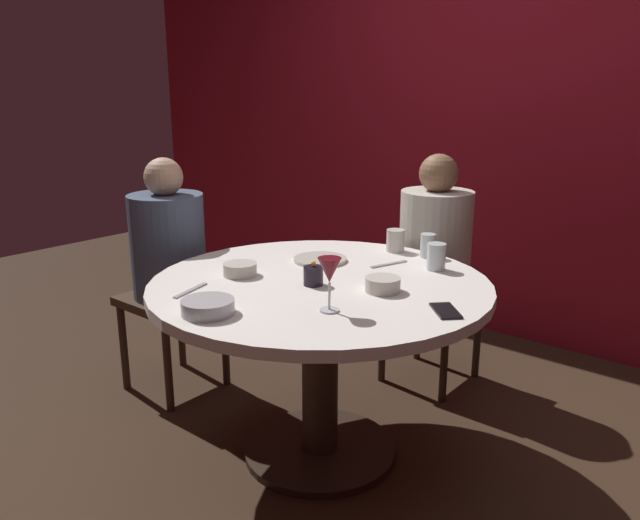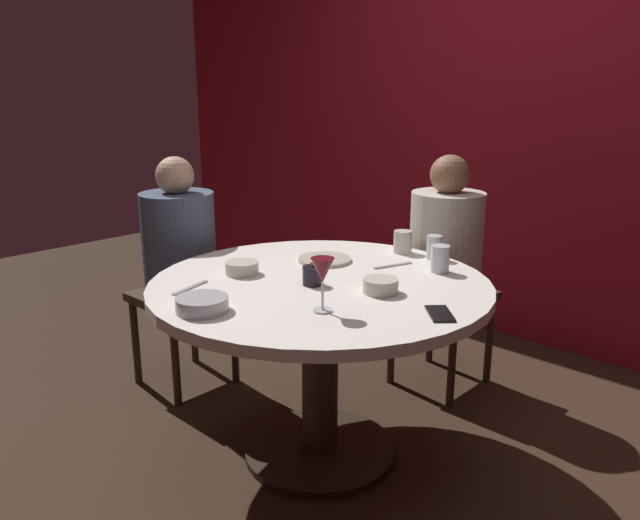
% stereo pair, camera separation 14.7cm
% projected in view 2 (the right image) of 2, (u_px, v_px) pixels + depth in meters
% --- Properties ---
extents(ground_plane, '(8.00, 8.00, 0.00)m').
position_uv_depth(ground_plane, '(320.00, 452.00, 2.49)').
color(ground_plane, '#382619').
extents(back_wall, '(6.00, 0.10, 2.60)m').
position_uv_depth(back_wall, '(538.00, 109.00, 3.33)').
color(back_wall, maroon).
rests_on(back_wall, ground).
extents(dining_table, '(1.26, 1.26, 0.72)m').
position_uv_depth(dining_table, '(320.00, 321.00, 2.34)').
color(dining_table, white).
rests_on(dining_table, ground).
extents(seated_diner_left, '(0.40, 0.40, 1.11)m').
position_uv_depth(seated_diner_left, '(179.00, 247.00, 2.90)').
color(seated_diner_left, '#3F2D1E').
rests_on(seated_diner_left, ground).
extents(seated_diner_back, '(0.40, 0.40, 1.12)m').
position_uv_depth(seated_diner_back, '(446.00, 246.00, 2.90)').
color(seated_diner_back, '#3F2D1E').
rests_on(seated_diner_back, ground).
extents(candle_holder, '(0.07, 0.07, 0.09)m').
position_uv_depth(candle_holder, '(312.00, 275.00, 2.24)').
color(candle_holder, black).
rests_on(candle_holder, dining_table).
extents(wine_glass, '(0.08, 0.08, 0.18)m').
position_uv_depth(wine_glass, '(323.00, 273.00, 1.95)').
color(wine_glass, silver).
rests_on(wine_glass, dining_table).
extents(dinner_plate, '(0.22, 0.22, 0.01)m').
position_uv_depth(dinner_plate, '(325.00, 260.00, 2.55)').
color(dinner_plate, beige).
rests_on(dinner_plate, dining_table).
extents(cell_phone, '(0.15, 0.15, 0.01)m').
position_uv_depth(cell_phone, '(440.00, 313.00, 1.95)').
color(cell_phone, black).
rests_on(cell_phone, dining_table).
extents(bowl_serving_large, '(0.17, 0.17, 0.05)m').
position_uv_depth(bowl_serving_large, '(202.00, 304.00, 1.98)').
color(bowl_serving_large, '#B7B7BC').
rests_on(bowl_serving_large, dining_table).
extents(bowl_salad_center, '(0.12, 0.12, 0.05)m').
position_uv_depth(bowl_salad_center, '(381.00, 286.00, 2.15)').
color(bowl_salad_center, beige).
rests_on(bowl_salad_center, dining_table).
extents(bowl_small_white, '(0.13, 0.13, 0.05)m').
position_uv_depth(bowl_small_white, '(242.00, 268.00, 2.37)').
color(bowl_small_white, beige).
rests_on(bowl_small_white, dining_table).
extents(cup_near_candle, '(0.07, 0.07, 0.11)m').
position_uv_depth(cup_near_candle, '(440.00, 259.00, 2.39)').
color(cup_near_candle, silver).
rests_on(cup_near_candle, dining_table).
extents(cup_by_left_diner, '(0.06, 0.06, 0.10)m').
position_uv_depth(cup_by_left_diner, '(434.00, 247.00, 2.57)').
color(cup_by_left_diner, silver).
rests_on(cup_by_left_diner, dining_table).
extents(cup_by_right_diner, '(0.08, 0.08, 0.10)m').
position_uv_depth(cup_by_right_diner, '(403.00, 242.00, 2.67)').
color(cup_by_right_diner, beige).
rests_on(cup_by_right_diner, dining_table).
extents(fork_near_plate, '(0.06, 0.18, 0.01)m').
position_uv_depth(fork_near_plate, '(190.00, 288.00, 2.21)').
color(fork_near_plate, '#B7B7BC').
rests_on(fork_near_plate, dining_table).
extents(knife_near_plate, '(0.07, 0.18, 0.01)m').
position_uv_depth(knife_near_plate, '(393.00, 265.00, 2.48)').
color(knife_near_plate, '#B7B7BC').
rests_on(knife_near_plate, dining_table).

